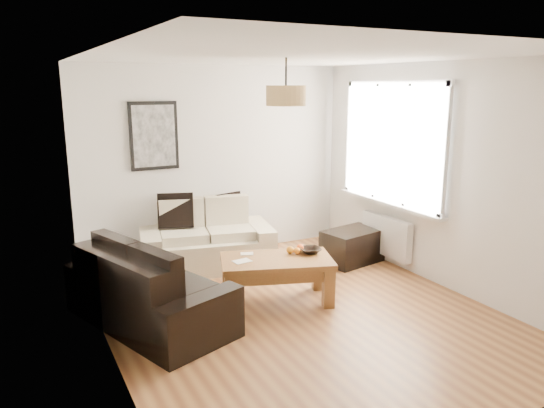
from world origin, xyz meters
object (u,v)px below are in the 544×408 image
sofa_leather (149,286)px  ottoman (352,246)px  loveseat_cream (206,236)px  coffee_table (277,279)px

sofa_leather → ottoman: (2.88, 0.55, -0.17)m
loveseat_cream → sofa_leather: (-1.09, -1.28, -0.03)m
sofa_leather → coffee_table: sofa_leather is taller
loveseat_cream → ottoman: 1.95m
loveseat_cream → ottoman: bearing=-10.3°
coffee_table → ottoman: coffee_table is taller
ottoman → coffee_table: bearing=-156.5°
loveseat_cream → sofa_leather: size_ratio=0.93×
sofa_leather → coffee_table: (1.38, -0.11, -0.14)m
ottoman → loveseat_cream: bearing=157.6°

